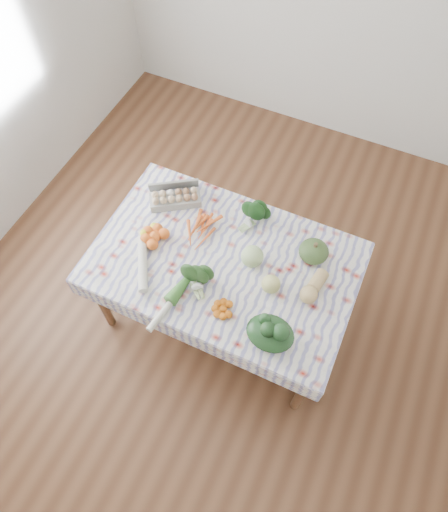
{
  "coord_description": "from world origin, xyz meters",
  "views": [
    {
      "loc": [
        0.61,
        -1.33,
        3.23
      ],
      "look_at": [
        0.0,
        0.0,
        0.82
      ],
      "focal_mm": 32.0,
      "sensor_mm": 36.0,
      "label": 1
    }
  ],
  "objects_px": {
    "dining_table": "(224,267)",
    "cabbage": "(252,256)",
    "grapefruit": "(271,284)",
    "egg_carton": "(175,199)",
    "butternut_squash": "(314,286)",
    "kabocha_squash": "(314,251)"
  },
  "relations": [
    {
      "from": "dining_table",
      "to": "grapefruit",
      "type": "relative_size",
      "value": 13.83
    },
    {
      "from": "dining_table",
      "to": "kabocha_squash",
      "type": "height_order",
      "value": "kabocha_squash"
    },
    {
      "from": "kabocha_squash",
      "to": "cabbage",
      "type": "bearing_deg",
      "value": -148.99
    },
    {
      "from": "cabbage",
      "to": "butternut_squash",
      "type": "xyz_separation_m",
      "value": [
        0.41,
        -0.03,
        -0.02
      ]
    },
    {
      "from": "cabbage",
      "to": "grapefruit",
      "type": "bearing_deg",
      "value": -35.54
    },
    {
      "from": "kabocha_squash",
      "to": "grapefruit",
      "type": "bearing_deg",
      "value": -115.98
    },
    {
      "from": "egg_carton",
      "to": "cabbage",
      "type": "xyz_separation_m",
      "value": [
        0.65,
        -0.22,
        0.03
      ]
    },
    {
      "from": "kabocha_squash",
      "to": "grapefruit",
      "type": "height_order",
      "value": "kabocha_squash"
    },
    {
      "from": "dining_table",
      "to": "cabbage",
      "type": "distance_m",
      "value": 0.23
    },
    {
      "from": "dining_table",
      "to": "butternut_squash",
      "type": "distance_m",
      "value": 0.59
    },
    {
      "from": "kabocha_squash",
      "to": "grapefruit",
      "type": "xyz_separation_m",
      "value": [
        -0.16,
        -0.32,
        -0.0
      ]
    },
    {
      "from": "dining_table",
      "to": "cabbage",
      "type": "xyz_separation_m",
      "value": [
        0.16,
        0.06,
        0.15
      ]
    },
    {
      "from": "kabocha_squash",
      "to": "cabbage",
      "type": "relative_size",
      "value": 1.33
    },
    {
      "from": "egg_carton",
      "to": "cabbage",
      "type": "relative_size",
      "value": 2.42
    },
    {
      "from": "egg_carton",
      "to": "kabocha_squash",
      "type": "bearing_deg",
      "value": -33.81
    },
    {
      "from": "cabbage",
      "to": "grapefruit",
      "type": "relative_size",
      "value": 1.22
    },
    {
      "from": "butternut_squash",
      "to": "egg_carton",
      "type": "bearing_deg",
      "value": 176.92
    },
    {
      "from": "egg_carton",
      "to": "butternut_squash",
      "type": "relative_size",
      "value": 1.46
    },
    {
      "from": "cabbage",
      "to": "egg_carton",
      "type": "bearing_deg",
      "value": 161.77
    },
    {
      "from": "dining_table",
      "to": "grapefruit",
      "type": "height_order",
      "value": "grapefruit"
    },
    {
      "from": "butternut_squash",
      "to": "cabbage",
      "type": "bearing_deg",
      "value": -174.15
    },
    {
      "from": "cabbage",
      "to": "grapefruit",
      "type": "xyz_separation_m",
      "value": [
        0.17,
        -0.12,
        -0.01
      ]
    }
  ]
}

